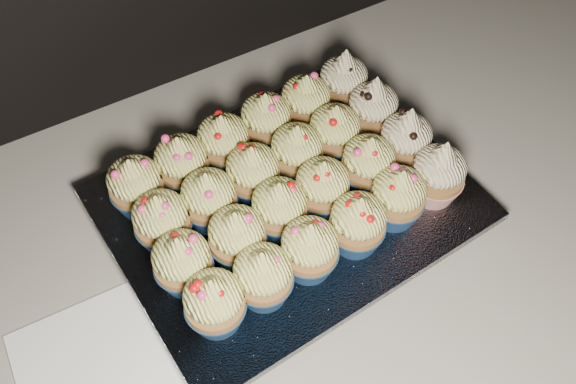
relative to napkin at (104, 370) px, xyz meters
The scene contains 28 objects.
worktop 0.14m from the napkin, 23.81° to the left, with size 2.44×0.64×0.04m, color beige.
napkin is the anchor object (origin of this frame).
baking_tray 0.27m from the napkin, 15.86° to the left, with size 0.37×0.29×0.02m, color black.
foil_lining 0.27m from the napkin, 15.86° to the left, with size 0.41×0.32×0.01m, color silver.
cupcake_0 0.14m from the napkin, ahead, with size 0.06×0.06×0.08m.
cupcake_1 0.19m from the napkin, ahead, with size 0.06×0.06×0.08m.
cupcake_2 0.25m from the napkin, ahead, with size 0.06×0.06×0.08m.
cupcake_3 0.31m from the napkin, ahead, with size 0.06×0.06×0.08m.
cupcake_4 0.36m from the napkin, ahead, with size 0.06×0.06×0.08m.
cupcake_5 0.42m from the napkin, ahead, with size 0.06×0.06×0.10m.
cupcake_6 0.14m from the napkin, 17.46° to the left, with size 0.06×0.06×0.08m.
cupcake_7 0.19m from the napkin, 11.36° to the left, with size 0.06×0.06×0.08m.
cupcake_8 0.25m from the napkin, 11.06° to the left, with size 0.06×0.06×0.08m.
cupcake_9 0.30m from the napkin, ahead, with size 0.06×0.06×0.08m.
cupcake_10 0.36m from the napkin, ahead, with size 0.06×0.06×0.08m.
cupcake_11 0.42m from the napkin, ahead, with size 0.06×0.06×0.10m.
cupcake_12 0.17m from the napkin, 38.79° to the left, with size 0.06×0.06×0.08m.
cupcake_13 0.21m from the napkin, 28.71° to the left, with size 0.06×0.06×0.08m.
cupcake_14 0.26m from the napkin, 23.94° to the left, with size 0.06×0.06×0.08m.
cupcake_15 0.32m from the napkin, 19.88° to the left, with size 0.06×0.06×0.08m.
cupcake_16 0.37m from the napkin, 17.59° to the left, with size 0.06×0.06×0.08m.
cupcake_17 0.43m from the napkin, 16.17° to the left, with size 0.06×0.06×0.10m.
cupcake_18 0.20m from the napkin, 54.16° to the left, with size 0.06×0.06×0.08m.
cupcake_19 0.24m from the napkin, 42.84° to the left, with size 0.06×0.06×0.08m.
cupcake_20 0.28m from the napkin, 35.71° to the left, with size 0.06×0.06×0.08m.
cupcake_21 0.34m from the napkin, 30.39° to the left, with size 0.06×0.06×0.08m.
cupcake_22 0.39m from the napkin, 26.35° to the left, with size 0.06×0.06×0.08m.
cupcake_23 0.44m from the napkin, 23.61° to the left, with size 0.06×0.06×0.10m.
Camera 1 is at (-0.08, 1.34, 1.55)m, focal length 40.00 mm.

